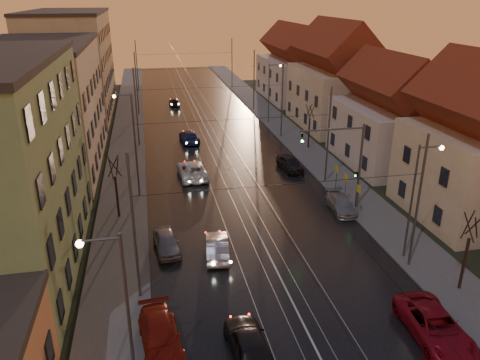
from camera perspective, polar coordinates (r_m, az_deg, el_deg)
road at (r=57.52m, az=-3.56°, el=5.03°), size 16.00×120.00×0.04m
sidewalk_left at (r=57.09m, az=-13.58°, el=4.38°), size 4.00×120.00×0.15m
sidewalk_right at (r=59.62m, az=6.04°, el=5.61°), size 4.00×120.00×0.15m
tram_rail_0 at (r=57.27m, az=-5.75°, el=4.92°), size 0.06×120.00×0.03m
tram_rail_1 at (r=57.42m, az=-4.33°, el=5.01°), size 0.06×120.00×0.03m
tram_rail_2 at (r=57.62m, az=-2.80°, el=5.11°), size 0.06×120.00×0.03m
tram_rail_3 at (r=57.84m, az=-1.40°, el=5.20°), size 0.06×120.00×0.03m
apartment_left_2 at (r=50.74m, az=-22.87°, el=8.06°), size 10.00×20.00×12.00m
apartment_left_3 at (r=73.90m, az=-19.72°, el=13.14°), size 10.00×24.00×14.00m
house_right_1 at (r=39.94m, az=26.93°, el=3.19°), size 8.67×10.20×10.80m
house_right_2 at (r=50.51m, az=17.99°, el=7.06°), size 9.18×12.24×9.20m
house_right_3 at (r=63.46m, az=11.61°, el=11.60°), size 9.18×14.28×11.50m
house_right_4 at (r=80.26m, az=6.57°, el=13.41°), size 9.18×16.32×10.00m
catenary_pole_l_1 at (r=26.53m, az=-12.79°, el=-5.92°), size 0.16×0.16×9.00m
catenary_pole_r_1 at (r=30.96m, az=20.86°, el=-2.71°), size 0.16×0.16×9.00m
catenary_pole_l_2 at (r=40.45m, az=-12.62°, el=3.88°), size 0.16×0.16×9.00m
catenary_pole_r_2 at (r=43.49m, az=10.70°, el=5.28°), size 0.16×0.16×9.00m
catenary_pole_l_3 at (r=54.94m, az=-12.54°, el=8.59°), size 0.16×0.16×9.00m
catenary_pole_r_3 at (r=57.21m, az=5.15°, el=9.53°), size 0.16×0.16×9.00m
catenary_pole_l_4 at (r=69.65m, az=-12.49°, el=11.32°), size 0.16×0.16×9.00m
catenary_pole_r_4 at (r=71.45m, az=1.72°, el=12.07°), size 0.16×0.16×9.00m
catenary_pole_l_5 at (r=87.43m, az=-12.45°, el=13.38°), size 0.16×0.16×9.00m
catenary_pole_r_5 at (r=88.87m, az=-0.98°, el=14.00°), size 0.16×0.16×9.00m
street_lamp_0 at (r=20.38m, az=-14.51°, el=-14.11°), size 1.75×0.32×8.00m
street_lamp_1 at (r=31.85m, az=20.81°, el=-1.27°), size 1.75×0.32×8.00m
street_lamp_2 at (r=46.12m, az=-13.25°, el=6.53°), size 1.75×0.32×8.00m
street_lamp_3 at (r=63.87m, az=3.82°, el=11.21°), size 1.75×0.32×8.00m
traffic_light_mast at (r=37.98m, az=13.16°, el=2.81°), size 5.30×0.32×7.20m
bare_tree_0 at (r=37.45m, az=-14.84°, el=-1.09°), size 1.09×1.09×5.11m
bare_tree_1 at (r=30.55m, az=25.84°, el=-8.11°), size 1.09×1.09×5.11m
bare_tree_2 at (r=53.63m, az=8.44°, el=6.33°), size 1.09×1.09×5.11m
driving_car_0 at (r=24.05m, az=1.09°, el=-19.33°), size 2.04×4.66×1.56m
driving_car_1 at (r=31.90m, az=-2.81°, el=-8.13°), size 1.95×4.37×1.39m
driving_car_2 at (r=45.21m, az=-5.85°, el=1.19°), size 2.84×5.61×1.52m
driving_car_3 at (r=56.27m, az=-6.20°, el=5.30°), size 2.29×5.05×1.43m
driving_car_4 at (r=75.36m, az=-8.01°, el=9.38°), size 1.64×3.71×1.24m
parked_left_2 at (r=24.95m, az=-9.69°, el=-18.20°), size 2.42×4.90×1.37m
parked_left_3 at (r=32.88m, az=-8.97°, el=-7.47°), size 1.99×4.07×1.34m
parked_right_0 at (r=27.07m, az=22.61°, el=-16.05°), size 2.72×5.41×1.47m
parked_right_1 at (r=39.08m, az=12.21°, el=-2.86°), size 2.02×4.32×1.22m
parked_right_2 at (r=47.18m, az=6.12°, el=2.02°), size 2.12×4.35×1.43m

